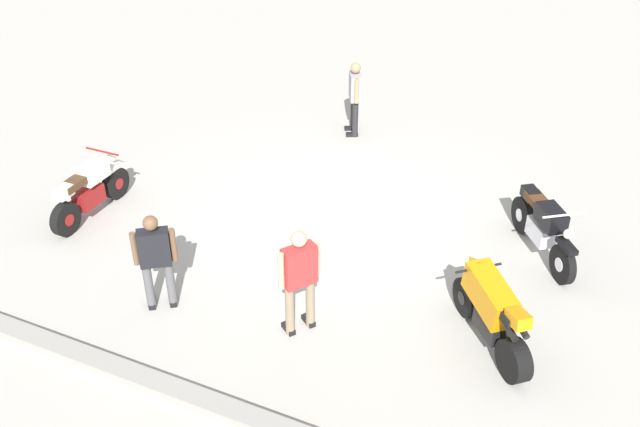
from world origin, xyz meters
name	(u,v)px	position (x,y,z in m)	size (l,w,h in m)	color
ground_plane	(330,220)	(0.00, 0.00, 0.00)	(40.00, 40.00, 0.00)	#ADAAA3
curb_edge	(184,394)	(0.00, 4.60, 0.07)	(14.00, 0.30, 0.15)	gray
motorcycle_black_cruiser	(543,228)	(-3.57, -0.51, 0.52)	(1.31, 1.77, 1.09)	black
motorcycle_cream_vintage	(89,192)	(3.94, 1.60, 0.49)	(0.70, 1.95, 1.07)	black
motorcycle_orange_sportbike	(491,310)	(-3.28, 1.97, 0.59)	(1.43, 1.59, 1.14)	black
person_in_red_shirt	(299,276)	(-0.78, 2.79, 0.97)	(0.50, 0.59, 1.69)	gray
person_in_gray_shirt	(355,94)	(0.94, -3.44, 0.91)	(0.47, 0.59, 1.61)	#262628
person_in_black_shirt	(156,257)	(1.32, 3.19, 0.90)	(0.56, 0.49, 1.60)	#59595B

